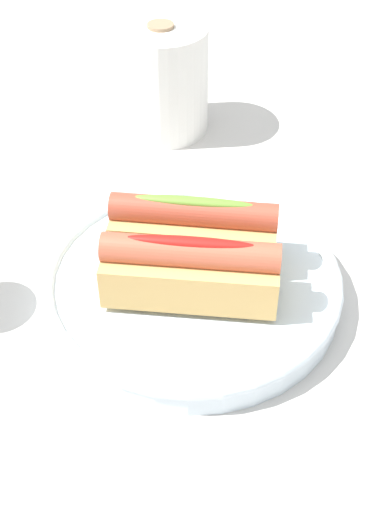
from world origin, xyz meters
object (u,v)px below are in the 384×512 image
object	(u,v)px
hotdog_front	(190,270)
paper_towel_roll	(166,79)
serving_bowl	(192,284)
hotdog_back	(194,230)

from	to	relation	value
hotdog_front	paper_towel_roll	bearing A→B (deg)	85.18
serving_bowl	hotdog_front	distance (m)	0.05
paper_towel_roll	serving_bowl	bearing A→B (deg)	-94.08
serving_bowl	paper_towel_roll	size ratio (longest dim) A/B	2.04
hotdog_back	hotdog_front	bearing A→B (deg)	-102.98
hotdog_front	paper_towel_roll	xyz separation A→B (m)	(0.03, 0.33, 0.01)
paper_towel_roll	hotdog_back	bearing A→B (deg)	-93.20
hotdog_back	paper_towel_roll	world-z (taller)	paper_towel_roll
paper_towel_roll	hotdog_front	bearing A→B (deg)	-94.82
hotdog_front	hotdog_back	distance (m)	0.06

